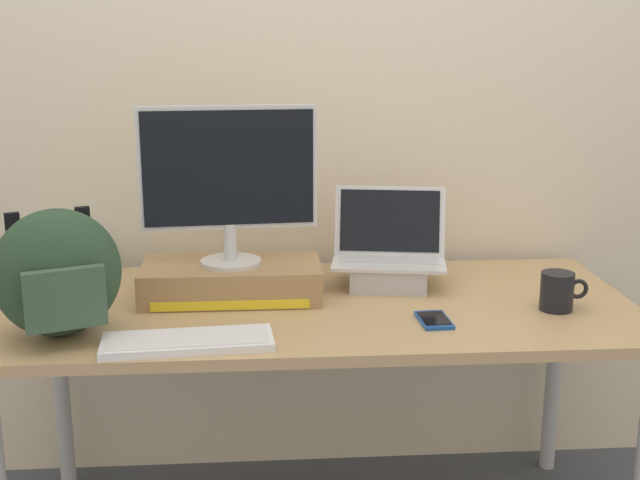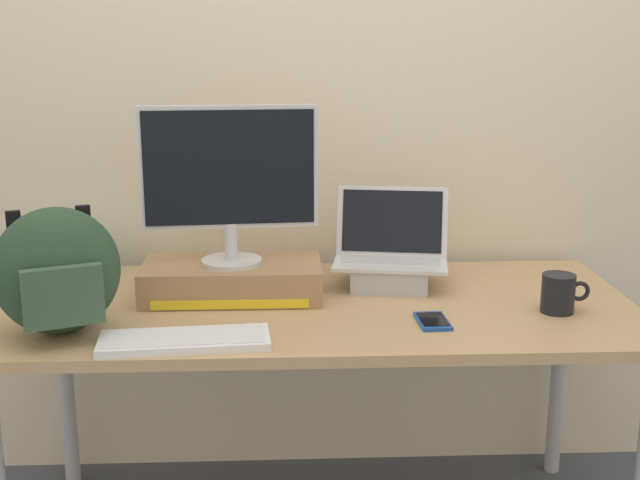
{
  "view_description": "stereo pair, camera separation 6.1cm",
  "coord_description": "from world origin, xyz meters",
  "px_view_note": "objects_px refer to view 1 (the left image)",
  "views": [
    {
      "loc": [
        -0.16,
        -2.2,
        1.47
      ],
      "look_at": [
        0.0,
        0.0,
        0.91
      ],
      "focal_mm": 46.67,
      "sensor_mm": 36.0,
      "label": 1
    },
    {
      "loc": [
        -0.1,
        -2.2,
        1.47
      ],
      "look_at": [
        0.0,
        0.0,
        0.91
      ],
      "focal_mm": 46.67,
      "sensor_mm": 36.0,
      "label": 2
    }
  ],
  "objects_px": {
    "open_laptop": "(389,265)",
    "messenger_backpack": "(58,274)",
    "coffee_mug": "(558,291)",
    "toner_box_yellow": "(231,281)",
    "desktop_monitor": "(229,179)",
    "cell_phone": "(434,320)",
    "plush_toy": "(89,257)",
    "external_keyboard": "(188,341)"
  },
  "relations": [
    {
      "from": "coffee_mug",
      "to": "plush_toy",
      "type": "height_order",
      "value": "plush_toy"
    },
    {
      "from": "messenger_backpack",
      "to": "plush_toy",
      "type": "distance_m",
      "value": 0.54
    },
    {
      "from": "messenger_backpack",
      "to": "plush_toy",
      "type": "xyz_separation_m",
      "value": [
        -0.04,
        0.53,
        -0.1
      ]
    },
    {
      "from": "desktop_monitor",
      "to": "cell_phone",
      "type": "height_order",
      "value": "desktop_monitor"
    },
    {
      "from": "messenger_backpack",
      "to": "cell_phone",
      "type": "height_order",
      "value": "messenger_backpack"
    },
    {
      "from": "toner_box_yellow",
      "to": "external_keyboard",
      "type": "bearing_deg",
      "value": -104.25
    },
    {
      "from": "toner_box_yellow",
      "to": "coffee_mug",
      "type": "xyz_separation_m",
      "value": [
        0.88,
        -0.18,
        0.0
      ]
    },
    {
      "from": "toner_box_yellow",
      "to": "cell_phone",
      "type": "bearing_deg",
      "value": -25.08
    },
    {
      "from": "toner_box_yellow",
      "to": "external_keyboard",
      "type": "distance_m",
      "value": 0.39
    },
    {
      "from": "toner_box_yellow",
      "to": "open_laptop",
      "type": "xyz_separation_m",
      "value": [
        0.46,
        0.08,
        0.01
      ]
    },
    {
      "from": "toner_box_yellow",
      "to": "messenger_backpack",
      "type": "height_order",
      "value": "messenger_backpack"
    },
    {
      "from": "toner_box_yellow",
      "to": "messenger_backpack",
      "type": "distance_m",
      "value": 0.51
    },
    {
      "from": "desktop_monitor",
      "to": "plush_toy",
      "type": "xyz_separation_m",
      "value": [
        -0.45,
        0.26,
        -0.28
      ]
    },
    {
      "from": "messenger_backpack",
      "to": "coffee_mug",
      "type": "bearing_deg",
      "value": -15.94
    },
    {
      "from": "external_keyboard",
      "to": "plush_toy",
      "type": "height_order",
      "value": "plush_toy"
    },
    {
      "from": "external_keyboard",
      "to": "cell_phone",
      "type": "bearing_deg",
      "value": 6.54
    },
    {
      "from": "external_keyboard",
      "to": "cell_phone",
      "type": "relative_size",
      "value": 3.14
    },
    {
      "from": "coffee_mug",
      "to": "cell_phone",
      "type": "xyz_separation_m",
      "value": [
        -0.35,
        -0.07,
        -0.05
      ]
    },
    {
      "from": "external_keyboard",
      "to": "messenger_backpack",
      "type": "bearing_deg",
      "value": 158.94
    },
    {
      "from": "open_laptop",
      "to": "external_keyboard",
      "type": "bearing_deg",
      "value": -131.32
    },
    {
      "from": "cell_phone",
      "to": "plush_toy",
      "type": "distance_m",
      "value": 1.1
    },
    {
      "from": "external_keyboard",
      "to": "plush_toy",
      "type": "bearing_deg",
      "value": 114.78
    },
    {
      "from": "toner_box_yellow",
      "to": "plush_toy",
      "type": "bearing_deg",
      "value": 150.25
    },
    {
      "from": "toner_box_yellow",
      "to": "messenger_backpack",
      "type": "xyz_separation_m",
      "value": [
        -0.41,
        -0.28,
        0.11
      ]
    },
    {
      "from": "coffee_mug",
      "to": "toner_box_yellow",
      "type": "bearing_deg",
      "value": 168.76
    },
    {
      "from": "toner_box_yellow",
      "to": "external_keyboard",
      "type": "relative_size",
      "value": 1.2
    },
    {
      "from": "open_laptop",
      "to": "coffee_mug",
      "type": "relative_size",
      "value": 2.74
    },
    {
      "from": "open_laptop",
      "to": "messenger_backpack",
      "type": "relative_size",
      "value": 1.0
    },
    {
      "from": "open_laptop",
      "to": "cell_phone",
      "type": "xyz_separation_m",
      "value": [
        0.07,
        -0.33,
        -0.06
      ]
    },
    {
      "from": "messenger_backpack",
      "to": "toner_box_yellow",
      "type": "bearing_deg",
      "value": 13.58
    },
    {
      "from": "messenger_backpack",
      "to": "cell_phone",
      "type": "distance_m",
      "value": 0.96
    },
    {
      "from": "external_keyboard",
      "to": "plush_toy",
      "type": "relative_size",
      "value": 3.67
    },
    {
      "from": "messenger_backpack",
      "to": "cell_phone",
      "type": "bearing_deg",
      "value": -18.67
    },
    {
      "from": "open_laptop",
      "to": "messenger_backpack",
      "type": "distance_m",
      "value": 0.95
    },
    {
      "from": "toner_box_yellow",
      "to": "desktop_monitor",
      "type": "relative_size",
      "value": 1.03
    },
    {
      "from": "open_laptop",
      "to": "cell_phone",
      "type": "bearing_deg",
      "value": -68.99
    },
    {
      "from": "external_keyboard",
      "to": "coffee_mug",
      "type": "distance_m",
      "value": 1.0
    },
    {
      "from": "toner_box_yellow",
      "to": "coffee_mug",
      "type": "height_order",
      "value": "coffee_mug"
    },
    {
      "from": "desktop_monitor",
      "to": "external_keyboard",
      "type": "bearing_deg",
      "value": -108.64
    },
    {
      "from": "cell_phone",
      "to": "desktop_monitor",
      "type": "bearing_deg",
      "value": 152.06
    },
    {
      "from": "toner_box_yellow",
      "to": "desktop_monitor",
      "type": "xyz_separation_m",
      "value": [
        0.0,
        -0.0,
        0.29
      ]
    },
    {
      "from": "external_keyboard",
      "to": "toner_box_yellow",
      "type": "bearing_deg",
      "value": 71.16
    }
  ]
}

